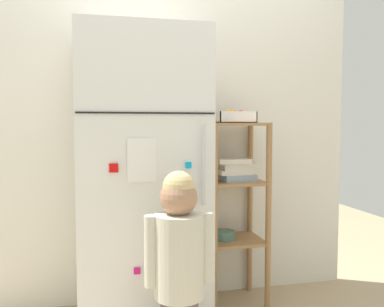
# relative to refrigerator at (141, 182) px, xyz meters

# --- Properties ---
(kitchen_wall_back) EXTENTS (2.55, 0.03, 2.14)m
(kitchen_wall_back) POSITION_rel_refrigerator_xyz_m (0.20, 0.36, 0.25)
(kitchen_wall_back) COLOR silver
(kitchen_wall_back) RESTS_ON ground
(refrigerator) EXTENTS (0.68, 0.70, 1.64)m
(refrigerator) POSITION_rel_refrigerator_xyz_m (0.00, 0.00, 0.00)
(refrigerator) COLOR white
(refrigerator) RESTS_ON ground
(child_standing) EXTENTS (0.30, 0.22, 0.94)m
(child_standing) POSITION_rel_refrigerator_xyz_m (0.10, -0.56, -0.25)
(child_standing) COLOR #614A55
(child_standing) RESTS_ON ground
(pantry_shelf_unit) EXTENTS (0.38, 0.34, 1.15)m
(pantry_shelf_unit) POSITION_rel_refrigerator_xyz_m (0.60, 0.16, -0.10)
(pantry_shelf_unit) COLOR #9E7247
(pantry_shelf_unit) RESTS_ON ground
(fruit_bin) EXTENTS (0.24, 0.16, 0.09)m
(fruit_bin) POSITION_rel_refrigerator_xyz_m (0.61, 0.17, 0.37)
(fruit_bin) COLOR white
(fruit_bin) RESTS_ON pantry_shelf_unit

